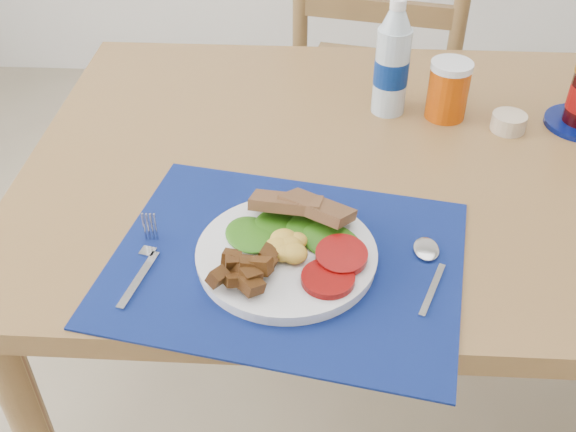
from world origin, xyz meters
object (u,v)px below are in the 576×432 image
(juice_glass, at_px, (448,92))
(breakfast_plate, at_px, (283,252))
(water_bottle, at_px, (392,64))
(chair_far, at_px, (380,51))

(juice_glass, bearing_deg, breakfast_plate, -123.19)
(breakfast_plate, relative_size, juice_glass, 2.42)
(breakfast_plate, bearing_deg, water_bottle, 83.87)
(chair_far, bearing_deg, breakfast_plate, 90.14)
(breakfast_plate, relative_size, water_bottle, 1.15)
(water_bottle, bearing_deg, breakfast_plate, -111.39)
(breakfast_plate, bearing_deg, chair_far, 93.94)
(chair_far, height_order, water_bottle, chair_far)
(breakfast_plate, bearing_deg, juice_glass, 72.07)
(water_bottle, bearing_deg, juice_glass, -8.46)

